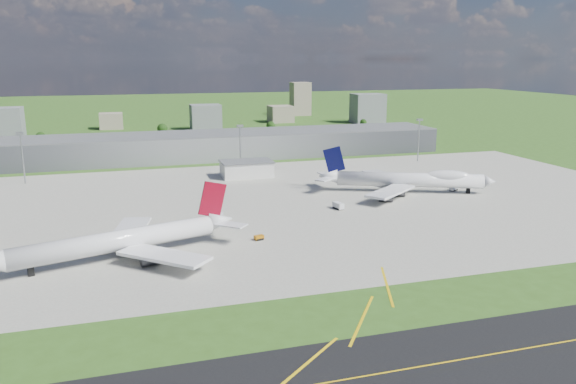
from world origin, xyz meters
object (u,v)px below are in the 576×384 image
object	(u,v)px
airliner_red_twin	(126,240)
tug_yellow	(259,238)
van_white_near	(338,206)
van_white_far	(454,188)
airliner_blue_quad	(409,180)

from	to	relation	value
airliner_red_twin	tug_yellow	distance (m)	44.47
airliner_red_twin	van_white_near	world-z (taller)	airliner_red_twin
tug_yellow	van_white_near	distance (m)	51.32
van_white_near	airliner_red_twin	bearing A→B (deg)	100.40
tug_yellow	van_white_far	bearing A→B (deg)	8.50
airliner_red_twin	van_white_far	distance (m)	158.60
airliner_blue_quad	tug_yellow	bearing A→B (deg)	-126.70
tug_yellow	airliner_red_twin	bearing A→B (deg)	171.61
van_white_near	van_white_far	xyz separation A→B (m)	(64.84, 15.59, -0.14)
airliner_red_twin	van_white_near	bearing A→B (deg)	-174.60
tug_yellow	van_white_far	xyz separation A→B (m)	(106.18, 45.98, 0.38)
airliner_red_twin	van_white_far	bearing A→B (deg)	-178.39
airliner_blue_quad	van_white_near	size ratio (longest dim) A/B	13.20
van_white_near	van_white_far	size ratio (longest dim) A/B	1.12
van_white_near	van_white_far	bearing A→B (deg)	-88.63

